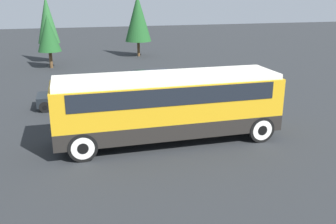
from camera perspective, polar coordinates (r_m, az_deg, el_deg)
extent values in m
plane|color=#26282B|center=(17.00, 0.00, -4.41)|extent=(120.00, 120.00, 0.00)
cube|color=black|center=(16.70, 0.00, -1.71)|extent=(9.85, 2.58, 0.70)
cube|color=gold|center=(16.35, 0.00, 2.14)|extent=(9.85, 2.58, 1.63)
cube|color=black|center=(16.25, 0.00, 3.49)|extent=(8.67, 2.62, 0.73)
cube|color=silver|center=(16.13, 0.00, 5.31)|extent=(9.65, 2.37, 0.22)
cube|color=gold|center=(18.20, 14.68, 2.42)|extent=(0.36, 2.47, 1.86)
cylinder|color=black|center=(17.21, 13.98, -2.59)|extent=(1.18, 0.28, 1.18)
cylinder|color=silver|center=(17.21, 13.98, -2.59)|extent=(0.92, 0.30, 0.92)
cylinder|color=black|center=(17.21, 13.98, -2.59)|extent=(0.45, 0.32, 0.45)
cylinder|color=black|center=(19.17, 10.64, -0.25)|extent=(1.18, 0.28, 1.18)
cylinder|color=silver|center=(19.17, 10.64, -0.25)|extent=(0.92, 0.30, 0.92)
cylinder|color=black|center=(19.17, 10.64, -0.25)|extent=(0.45, 0.32, 0.45)
cylinder|color=black|center=(15.19, -12.87, -5.27)|extent=(1.18, 0.28, 1.18)
cylinder|color=silver|center=(15.19, -12.87, -5.27)|extent=(0.92, 0.30, 0.92)
cylinder|color=black|center=(15.19, -12.87, -5.27)|extent=(0.45, 0.32, 0.45)
cylinder|color=black|center=(17.39, -13.25, -2.31)|extent=(1.18, 0.28, 1.18)
cylinder|color=silver|center=(17.39, -13.25, -2.31)|extent=(0.92, 0.30, 0.92)
cylinder|color=black|center=(17.39, -13.25, -2.31)|extent=(0.45, 0.32, 0.45)
cube|color=silver|center=(22.26, 1.27, 2.51)|extent=(4.66, 1.89, 0.63)
cube|color=black|center=(22.07, 0.81, 3.89)|extent=(2.42, 1.70, 0.50)
cylinder|color=black|center=(22.14, 6.54, 1.68)|extent=(0.65, 0.22, 0.65)
cylinder|color=black|center=(22.14, 6.54, 1.68)|extent=(0.25, 0.26, 0.25)
cylinder|color=black|center=(23.68, 5.04, 2.79)|extent=(0.65, 0.22, 0.65)
cylinder|color=black|center=(23.68, 5.04, 2.79)|extent=(0.25, 0.26, 0.25)
cylinder|color=black|center=(21.09, -2.97, 0.95)|extent=(0.65, 0.22, 0.65)
cylinder|color=black|center=(21.09, -2.97, 0.95)|extent=(0.25, 0.26, 0.25)
cylinder|color=black|center=(22.70, -3.89, 2.16)|extent=(0.65, 0.22, 0.65)
cylinder|color=black|center=(22.70, -3.89, 2.16)|extent=(0.25, 0.26, 0.25)
cube|color=black|center=(22.66, -13.37, 2.19)|extent=(4.73, 1.75, 0.57)
cube|color=black|center=(22.51, -13.95, 3.51)|extent=(2.46, 1.58, 0.54)
cylinder|color=black|center=(22.08, -8.26, 1.53)|extent=(0.63, 0.22, 0.63)
cylinder|color=black|center=(22.08, -8.26, 1.53)|extent=(0.24, 0.26, 0.24)
cylinder|color=black|center=(23.59, -8.74, 2.56)|extent=(0.63, 0.22, 0.63)
cylinder|color=black|center=(23.59, -8.74, 2.56)|extent=(0.24, 0.26, 0.24)
cylinder|color=black|center=(22.00, -18.25, 0.74)|extent=(0.63, 0.22, 0.63)
cylinder|color=black|center=(22.00, -18.25, 0.74)|extent=(0.24, 0.26, 0.24)
cylinder|color=black|center=(23.51, -18.09, 1.82)|extent=(0.63, 0.22, 0.63)
cylinder|color=black|center=(23.51, -18.09, 1.82)|extent=(0.24, 0.26, 0.24)
cube|color=#7A6B5B|center=(24.72, -2.12, 4.16)|extent=(4.68, 1.75, 0.69)
cube|color=black|center=(24.54, -2.56, 5.55)|extent=(2.43, 1.58, 0.56)
cylinder|color=black|center=(24.52, 2.54, 3.41)|extent=(0.69, 0.22, 0.69)
cylinder|color=black|center=(24.52, 2.54, 3.41)|extent=(0.26, 0.26, 0.26)
cylinder|color=black|center=(25.98, 1.49, 4.25)|extent=(0.69, 0.22, 0.69)
cylinder|color=black|center=(25.98, 1.49, 4.25)|extent=(0.26, 0.26, 0.26)
cylinder|color=black|center=(23.70, -6.06, 2.82)|extent=(0.69, 0.22, 0.69)
cylinder|color=black|center=(23.70, -6.06, 2.82)|extent=(0.26, 0.26, 0.26)
cylinder|color=black|center=(25.20, -6.64, 3.71)|extent=(0.69, 0.22, 0.69)
cylinder|color=black|center=(25.20, -6.64, 3.71)|extent=(0.26, 0.26, 0.26)
cylinder|color=brown|center=(38.00, -17.49, 8.63)|extent=(0.28, 0.28, 1.83)
cone|color=#28602D|center=(37.68, -17.93, 13.25)|extent=(2.00, 2.00, 4.33)
cylinder|color=brown|center=(39.93, -4.51, 9.60)|extent=(0.28, 0.28, 1.56)
cone|color=#1E5123|center=(39.61, -4.62, 14.10)|extent=(2.70, 2.70, 4.72)
cylinder|color=brown|center=(35.02, -17.42, 7.62)|extent=(0.28, 0.28, 1.47)
cone|color=#1E5123|center=(34.72, -17.78, 11.35)|extent=(2.02, 2.02, 3.13)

